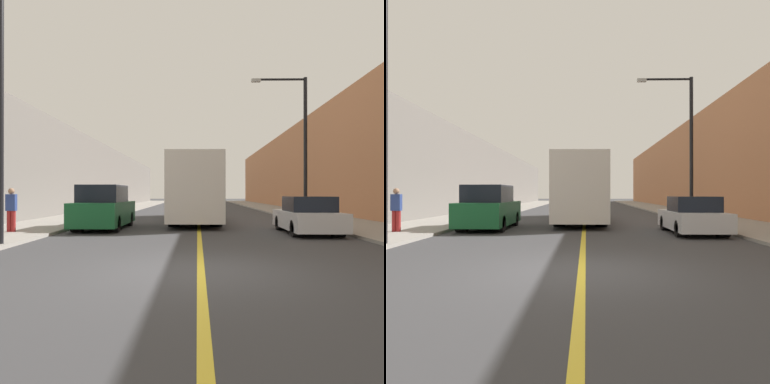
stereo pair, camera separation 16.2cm
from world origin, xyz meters
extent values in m
plane|color=#38383A|center=(0.00, 0.00, 0.00)|extent=(200.00, 200.00, 0.00)
cube|color=gray|center=(-7.45, 30.00, 0.06)|extent=(3.84, 72.00, 0.11)
cube|color=gray|center=(7.45, 30.00, 0.06)|extent=(3.84, 72.00, 0.11)
cube|color=#66605B|center=(-11.37, 30.00, 3.26)|extent=(4.00, 72.00, 6.52)
cube|color=#B2724C|center=(11.37, 30.00, 4.13)|extent=(4.00, 72.00, 8.25)
cube|color=gold|center=(0.00, 30.00, 0.00)|extent=(0.16, 72.00, 0.01)
cube|color=silver|center=(-0.17, 13.77, 1.86)|extent=(2.55, 11.70, 3.14)
cube|color=black|center=(-0.17, 7.95, 2.41)|extent=(2.17, 0.04, 1.41)
cylinder|color=black|center=(-1.17, 10.15, 0.47)|extent=(0.56, 0.95, 0.95)
cylinder|color=black|center=(0.82, 10.15, 0.47)|extent=(0.56, 0.95, 0.95)
cylinder|color=black|center=(-1.17, 17.40, 0.47)|extent=(0.56, 0.95, 0.95)
cylinder|color=black|center=(0.82, 17.40, 0.47)|extent=(0.56, 0.95, 0.95)
cube|color=#145128|center=(-4.22, 9.00, 0.70)|extent=(1.95, 4.72, 0.99)
cube|color=black|center=(-4.22, 8.76, 1.57)|extent=(1.72, 2.60, 0.74)
cube|color=black|center=(-4.22, 6.67, 0.87)|extent=(1.66, 0.04, 0.45)
cylinder|color=black|center=(-4.98, 7.54, 0.34)|extent=(0.43, 0.68, 0.68)
cylinder|color=black|center=(-3.46, 7.54, 0.34)|extent=(0.43, 0.68, 0.68)
cylinder|color=black|center=(-4.98, 10.46, 0.34)|extent=(0.43, 0.68, 0.68)
cylinder|color=black|center=(-3.46, 10.46, 0.34)|extent=(0.43, 0.68, 0.68)
cube|color=silver|center=(4.27, 7.24, 0.53)|extent=(1.88, 4.20, 0.69)
cube|color=black|center=(4.27, 7.03, 1.17)|extent=(1.66, 1.89, 0.59)
cube|color=black|center=(4.27, 5.16, 0.65)|extent=(1.60, 0.04, 0.31)
cylinder|color=black|center=(3.54, 5.93, 0.31)|extent=(0.41, 0.62, 0.62)
cylinder|color=black|center=(5.01, 5.93, 0.31)|extent=(0.41, 0.62, 0.62)
cylinder|color=black|center=(3.54, 8.54, 0.31)|extent=(0.41, 0.62, 0.62)
cylinder|color=black|center=(5.01, 8.54, 0.31)|extent=(0.41, 0.62, 0.62)
cylinder|color=black|center=(-5.83, 3.20, 3.85)|extent=(0.20, 0.20, 7.46)
cylinder|color=black|center=(5.83, 12.87, 4.02)|extent=(0.20, 0.20, 7.80)
cylinder|color=black|center=(4.48, 12.87, 7.82)|extent=(2.70, 0.12, 0.12)
cube|color=#999993|center=(3.13, 12.87, 7.77)|extent=(0.50, 0.24, 0.16)
cylinder|color=maroon|center=(-7.28, 6.57, 0.52)|extent=(0.17, 0.17, 0.80)
cylinder|color=maroon|center=(-7.11, 6.57, 0.52)|extent=(0.17, 0.17, 0.80)
cube|color=navy|center=(-7.20, 6.57, 1.23)|extent=(0.37, 0.20, 0.63)
sphere|color=#8C664C|center=(-7.20, 6.57, 1.67)|extent=(0.23, 0.23, 0.23)
camera|label=1|loc=(-0.07, -7.61, 1.59)|focal=35.00mm
camera|label=2|loc=(0.09, -7.61, 1.59)|focal=35.00mm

